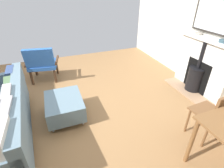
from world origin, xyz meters
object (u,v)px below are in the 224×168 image
Objects in this scene: ottoman at (65,106)px; armchair_accent at (42,63)px; mantel_bowl_near at (199,34)px; fireplace at (201,69)px; sofa at (2,120)px; dining_chair_near_fireplace at (215,113)px; mantel_bowl_far at (224,41)px.

ottoman is 0.87× the size of armchair_accent.
ottoman is (2.78, 0.18, -0.91)m from mantel_bowl_near.
mantel_bowl_near reaches higher than ottoman.
fireplace reaches higher than ottoman.
sofa is 2.52× the size of dining_chair_near_fireplace.
armchair_accent is at bearing -51.50° from dining_chair_near_fireplace.
sofa is 2.92m from dining_chair_near_fireplace.
mantel_bowl_far is 0.21× the size of ottoman.
armchair_accent is at bearing -79.03° from ottoman.
mantel_bowl_near is at bearing -122.55° from dining_chair_near_fireplace.
armchair_accent is (3.06, -1.28, -0.67)m from mantel_bowl_near.
mantel_bowl_far reaches higher than dining_chair_near_fireplace.
sofa is 2.85× the size of ottoman.
fireplace is at bearing -86.91° from mantel_bowl_far.
armchair_accent is at bearing -27.32° from fireplace.
armchair_accent is (3.04, -1.57, -0.03)m from fireplace.
dining_chair_near_fireplace is (-2.73, 1.04, 0.14)m from sofa.
fireplace reaches higher than dining_chair_near_fireplace.
fireplace reaches higher than armchair_accent.
mantel_bowl_far is 1.41m from dining_chair_near_fireplace.
mantel_bowl_far reaches higher than fireplace.
fireplace is 3.63m from sofa.
dining_chair_near_fireplace reaches higher than sofa.
mantel_bowl_far reaches higher than sofa.
armchair_accent is at bearing -109.22° from sofa.
sofa is at bearing -20.87° from dining_chair_near_fireplace.
sofa is at bearing -2.82° from mantel_bowl_far.
fireplace is 8.21× the size of mantel_bowl_far.
mantel_bowl_far reaches higher than armchair_accent.
fireplace is 1.55× the size of dining_chair_near_fireplace.
fireplace is 8.42× the size of mantel_bowl_near.
mantel_bowl_near is 1.81m from dining_chair_near_fireplace.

